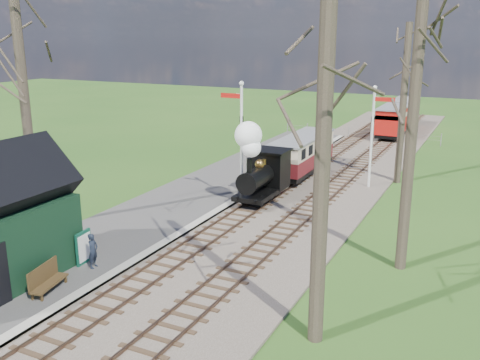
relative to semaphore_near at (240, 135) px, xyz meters
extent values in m
ellipsoid|color=#385B23|center=(-24.23, 44.00, -18.38)|extent=(57.60, 36.00, 16.20)
ellipsoid|color=#385B23|center=(10.77, 49.00, -21.66)|extent=(70.40, 44.00, 19.80)
ellipsoid|color=#385B23|center=(-7.23, 54.00, -20.02)|extent=(64.00, 40.00, 18.00)
cube|color=brown|center=(2.07, 6.00, -3.57)|extent=(8.00, 60.00, 0.10)
cube|color=brown|center=(0.27, 6.00, -3.48)|extent=(0.07, 60.00, 0.12)
cube|color=brown|center=(1.27, 6.00, -3.48)|extent=(0.07, 60.00, 0.12)
cube|color=#38281C|center=(0.77, 6.00, -3.53)|extent=(1.60, 60.00, 0.09)
cube|color=brown|center=(2.87, 6.00, -3.48)|extent=(0.07, 60.00, 0.12)
cube|color=brown|center=(3.87, 6.00, -3.48)|extent=(0.07, 60.00, 0.12)
cube|color=#38281C|center=(3.37, 6.00, -3.53)|extent=(1.60, 60.00, 0.09)
cube|color=#474442|center=(-2.73, -2.00, -3.52)|extent=(5.00, 44.00, 0.20)
cube|color=#B2AD9E|center=(-0.43, -2.00, -3.52)|extent=(0.40, 44.00, 0.21)
cylinder|color=silver|center=(0.07, 0.00, -0.62)|extent=(0.14, 0.14, 6.00)
sphere|color=silver|center=(0.07, 0.00, 2.48)|extent=(0.24, 0.24, 0.24)
cube|color=#B7140F|center=(-0.48, 0.00, 1.88)|extent=(1.10, 0.08, 0.22)
cube|color=black|center=(0.07, 0.00, 0.78)|extent=(0.18, 0.06, 0.30)
cylinder|color=silver|center=(5.07, 6.00, -0.87)|extent=(0.14, 0.14, 5.50)
sphere|color=silver|center=(5.07, 6.00, 1.98)|extent=(0.24, 0.24, 0.24)
cube|color=#B7140F|center=(5.62, 6.00, 1.38)|extent=(1.10, 0.08, 0.22)
cube|color=black|center=(5.07, 6.00, 0.28)|extent=(0.18, 0.06, 0.30)
cylinder|color=#382D23|center=(-6.53, -7.00, 1.88)|extent=(0.41, 0.41, 11.00)
cylinder|color=#382D23|center=(7.27, -10.00, 2.38)|extent=(0.42, 0.42, 12.00)
cylinder|color=#382D23|center=(8.57, -4.00, 1.38)|extent=(0.40, 0.40, 10.00)
cylinder|color=#382D23|center=(6.27, 8.00, 0.88)|extent=(0.39, 0.39, 9.00)
cube|color=slate|center=(1.07, 20.00, -2.87)|extent=(12.60, 0.02, 0.01)
cube|color=slate|center=(1.07, 20.00, -3.17)|extent=(12.60, 0.02, 0.02)
cylinder|color=slate|center=(1.07, 20.00, -3.12)|extent=(0.08, 0.08, 1.00)
cube|color=black|center=(0.77, 0.91, -3.00)|extent=(1.59, 3.74, 0.23)
cylinder|color=black|center=(0.77, 0.35, -2.16)|extent=(1.03, 2.43, 1.03)
cube|color=black|center=(0.77, 2.03, -2.07)|extent=(1.68, 1.50, 1.87)
cylinder|color=black|center=(0.77, -0.59, -1.32)|extent=(0.26, 0.26, 0.75)
sphere|color=#AE7833|center=(0.77, 0.63, -1.50)|extent=(0.49, 0.49, 0.49)
sphere|color=white|center=(0.87, -0.59, -0.43)|extent=(0.94, 0.94, 0.94)
sphere|color=white|center=(0.67, -0.50, 0.13)|extent=(1.31, 1.31, 1.31)
cylinder|color=black|center=(0.27, -0.22, -3.12)|extent=(0.09, 0.60, 0.60)
cylinder|color=black|center=(1.27, -0.22, -3.12)|extent=(0.09, 0.60, 0.60)
cube|color=black|center=(0.77, 6.91, -3.09)|extent=(1.78, 6.55, 0.28)
cube|color=maroon|center=(0.77, 6.91, -2.53)|extent=(1.87, 6.55, 0.84)
cube|color=beige|center=(0.77, 6.91, -1.69)|extent=(1.87, 6.55, 0.84)
cube|color=slate|center=(0.77, 6.91, -1.22)|extent=(1.96, 6.73, 0.11)
cube|color=black|center=(3.37, 21.53, -3.08)|extent=(1.84, 4.83, 0.29)
cube|color=#A8130E|center=(3.37, 21.53, -2.50)|extent=(1.93, 4.83, 0.87)
cube|color=beige|center=(3.37, 21.53, -1.63)|extent=(1.93, 4.83, 0.87)
cube|color=slate|center=(3.37, 21.53, -1.15)|extent=(2.03, 5.02, 0.12)
cube|color=black|center=(3.37, 27.03, -3.08)|extent=(1.84, 4.83, 0.29)
cube|color=#A8130E|center=(3.37, 27.03, -2.50)|extent=(1.93, 4.83, 0.87)
cube|color=beige|center=(3.37, 27.03, -1.63)|extent=(1.93, 4.83, 0.87)
cube|color=slate|center=(3.37, 27.03, -1.15)|extent=(2.03, 5.02, 0.12)
cube|color=#0F4734|center=(-1.92, -9.16, -2.81)|extent=(0.18, 0.84, 1.23)
cube|color=silver|center=(-1.87, -9.15, -2.81)|extent=(0.10, 0.73, 1.01)
cube|color=#453118|center=(-1.40, -11.39, -3.16)|extent=(0.76, 1.64, 0.07)
cube|color=#453118|center=(-1.60, -11.44, -2.86)|extent=(0.37, 1.56, 0.68)
cube|color=#453118|center=(-1.23, -12.07, -3.31)|extent=(0.07, 0.07, 0.23)
cube|color=#453118|center=(-1.57, -10.72, -3.31)|extent=(0.07, 0.07, 0.23)
imported|color=#1A202F|center=(-1.33, -9.32, -2.77)|extent=(0.37, 0.51, 1.29)
camera|label=1|loc=(11.28, -23.00, 4.76)|focal=40.00mm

